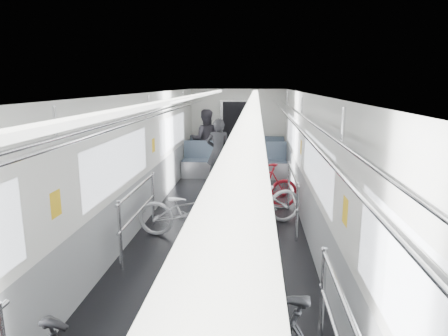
% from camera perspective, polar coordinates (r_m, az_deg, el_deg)
% --- Properties ---
extents(car_shell, '(3.02, 14.01, 2.41)m').
position_cam_1_polar(car_shell, '(7.75, 0.18, 1.25)').
color(car_shell, black).
rests_on(car_shell, ground).
extents(bike_left_far, '(1.79, 0.66, 0.94)m').
position_cam_1_polar(bike_left_far, '(6.82, -4.91, -6.02)').
color(bike_left_far, '#A6A6AB').
rests_on(bike_left_far, floor).
extents(bike_right_mid, '(1.96, 1.18, 0.97)m').
position_cam_1_polar(bike_right_mid, '(7.38, 4.27, -4.47)').
color(bike_right_mid, silver).
rests_on(bike_right_mid, floor).
extents(bike_right_far, '(1.67, 0.83, 0.96)m').
position_cam_1_polar(bike_right_far, '(8.27, 5.27, -2.69)').
color(bike_right_far, maroon).
rests_on(bike_right_far, floor).
extents(bike_aisle, '(0.90, 1.81, 0.91)m').
position_cam_1_polar(bike_aisle, '(10.16, 3.71, -0.05)').
color(bike_aisle, black).
rests_on(bike_aisle, floor).
extents(person_standing, '(0.64, 0.44, 1.71)m').
position_cam_1_polar(person_standing, '(10.23, -0.81, 2.33)').
color(person_standing, black).
rests_on(person_standing, floor).
extents(person_seated, '(0.96, 0.79, 1.82)m').
position_cam_1_polar(person_seated, '(12.09, -2.66, 4.09)').
color(person_seated, '#333039').
rests_on(person_seated, floor).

